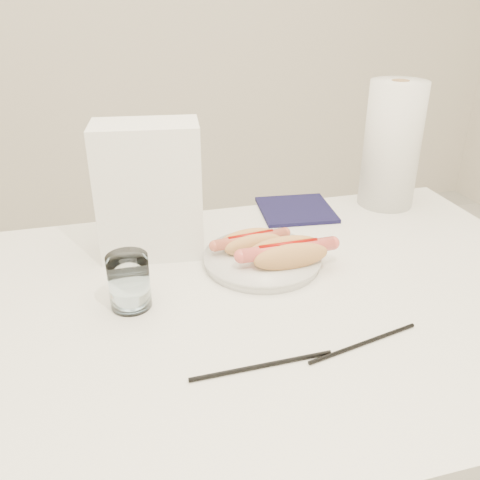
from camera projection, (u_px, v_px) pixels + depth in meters
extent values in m
cube|color=white|center=(255.00, 307.00, 0.90)|extent=(1.20, 0.80, 0.04)
cylinder|color=silver|center=(398.00, 324.00, 1.49)|extent=(0.04, 0.04, 0.71)
cylinder|color=white|center=(262.00, 261.00, 1.00)|extent=(0.22, 0.22, 0.02)
ellipsoid|color=#E19F5A|center=(253.00, 244.00, 0.99)|extent=(0.12, 0.05, 0.04)
ellipsoid|color=#E19F5A|center=(248.00, 239.00, 1.02)|extent=(0.12, 0.05, 0.04)
ellipsoid|color=#E19F5A|center=(251.00, 246.00, 1.01)|extent=(0.11, 0.06, 0.02)
cylinder|color=#D1634A|center=(251.00, 239.00, 1.00)|extent=(0.15, 0.04, 0.02)
cylinder|color=#990A05|center=(251.00, 235.00, 1.00)|extent=(0.09, 0.02, 0.01)
ellipsoid|color=tan|center=(291.00, 257.00, 0.94)|extent=(0.15, 0.04, 0.05)
ellipsoid|color=tan|center=(285.00, 249.00, 0.97)|extent=(0.15, 0.04, 0.05)
ellipsoid|color=tan|center=(288.00, 258.00, 0.96)|extent=(0.13, 0.06, 0.03)
cylinder|color=#E85B52|center=(288.00, 250.00, 0.95)|extent=(0.18, 0.03, 0.03)
cylinder|color=#990A05|center=(288.00, 244.00, 0.95)|extent=(0.11, 0.01, 0.01)
cylinder|color=white|center=(129.00, 282.00, 0.85)|extent=(0.07, 0.07, 0.10)
cylinder|color=black|center=(262.00, 366.00, 0.73)|extent=(0.21, 0.01, 0.01)
cylinder|color=black|center=(364.00, 343.00, 0.78)|extent=(0.20, 0.05, 0.01)
cube|color=white|center=(149.00, 191.00, 0.99)|extent=(0.21, 0.13, 0.26)
cube|color=#121135|center=(296.00, 210.00, 1.23)|extent=(0.19, 0.19, 0.01)
cylinder|color=white|center=(392.00, 145.00, 1.21)|extent=(0.17, 0.17, 0.30)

